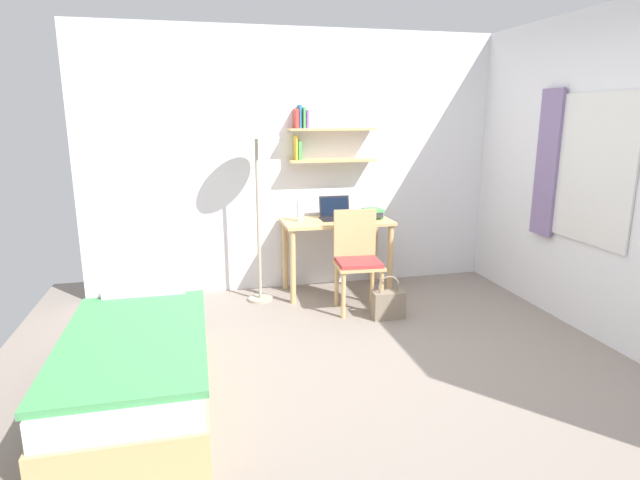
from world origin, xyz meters
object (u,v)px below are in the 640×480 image
(bed, at_px, (139,363))
(book_stack, at_px, (373,213))
(standing_lamp, at_px, (256,135))
(water_bottle, at_px, (300,211))
(desk_chair, at_px, (357,256))
(laptop, at_px, (336,213))
(handbag, at_px, (388,304))
(desk, at_px, (337,234))

(bed, height_order, book_stack, book_stack)
(standing_lamp, distance_m, water_bottle, 0.86)
(desk_chair, bearing_deg, standing_lamp, 153.85)
(laptop, xyz_separation_m, book_stack, (0.38, -0.05, -0.01))
(laptop, height_order, water_bottle, laptop)
(handbag, bearing_deg, water_bottle, 127.31)
(desk, height_order, standing_lamp, standing_lamp)
(book_stack, height_order, handbag, book_stack)
(bed, relative_size, standing_lamp, 1.04)
(bed, xyz_separation_m, book_stack, (2.15, 1.73, 0.56))
(desk, relative_size, laptop, 3.41)
(standing_lamp, relative_size, water_bottle, 8.65)
(bed, distance_m, desk, 2.48)
(laptop, relative_size, book_stack, 1.28)
(book_stack, bearing_deg, bed, -141.12)
(laptop, bearing_deg, water_bottle, -173.53)
(standing_lamp, xyz_separation_m, laptop, (0.80, 0.15, -0.79))
(bed, distance_m, book_stack, 2.81)
(book_stack, relative_size, handbag, 0.63)
(desk, distance_m, standing_lamp, 1.27)
(desk_chair, xyz_separation_m, handbag, (0.20, -0.31, -0.37))
(bed, bearing_deg, desk, 44.08)
(standing_lamp, relative_size, laptop, 5.66)
(bed, height_order, handbag, bed)
(bed, xyz_separation_m, standing_lamp, (0.97, 1.63, 1.36))
(desk_chair, height_order, water_bottle, water_bottle)
(book_stack, bearing_deg, desk_chair, -121.93)
(desk_chair, bearing_deg, laptop, 95.71)
(standing_lamp, relative_size, handbag, 4.53)
(book_stack, bearing_deg, laptop, 172.63)
(laptop, relative_size, water_bottle, 1.53)
(bed, distance_m, water_bottle, 2.31)
(standing_lamp, distance_m, book_stack, 1.43)
(standing_lamp, height_order, laptop, standing_lamp)
(desk_chair, distance_m, laptop, 0.65)
(standing_lamp, bearing_deg, laptop, 10.57)
(laptop, bearing_deg, desk, -95.84)
(standing_lamp, distance_m, handbag, 1.94)
(desk, xyz_separation_m, water_bottle, (-0.37, 0.03, 0.25))
(desk_chair, xyz_separation_m, standing_lamp, (-0.85, 0.42, 1.09))
(water_bottle, distance_m, book_stack, 0.76)
(desk, bearing_deg, desk_chair, -82.51)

